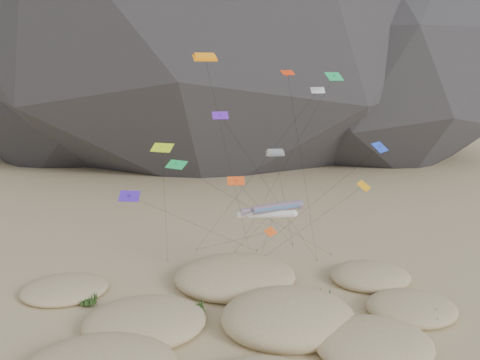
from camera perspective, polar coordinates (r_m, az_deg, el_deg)
The scene contains 9 objects.
ground at distance 51.32m, azimuth 4.15°, elevation -18.84°, with size 500.00×500.00×0.00m, color #CCB789.
dunes at distance 53.89m, azimuth 0.18°, elevation -16.17°, with size 51.37×34.29×4.57m.
dune_grass at distance 54.66m, azimuth 2.23°, elevation -15.66°, with size 41.70×28.59×1.44m.
kite_stakes at distance 72.38m, azimuth 2.19°, elevation -8.88°, with size 24.69×7.04×0.30m.
rainbow_tube_kite at distance 58.17m, azimuth 4.19°, elevation -3.37°, with size 7.96×11.79×11.61m.
white_tube_kite at distance 58.53m, azimuth 3.50°, elevation -4.19°, with size 7.31×12.76×10.55m.
orange_parafoil at distance 56.00m, azimuth -4.20°, elevation 14.35°, with size 8.67×13.30×29.30m.
multi_parafoil at distance 57.64m, azimuth 4.34°, elevation 3.16°, with size 6.85×11.98×17.92m.
delta_kites at distance 55.33m, azimuth 2.60°, elevation 3.28°, with size 30.43×21.68×27.29m.
Camera 1 is at (-9.32, -42.67, 26.94)m, focal length 35.00 mm.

